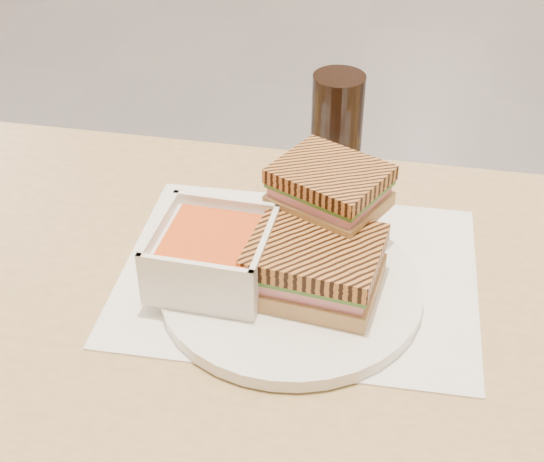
% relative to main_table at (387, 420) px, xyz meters
% --- Properties ---
extents(main_table, '(1.22, 0.73, 0.75)m').
position_rel_main_table_xyz_m(main_table, '(0.00, 0.00, 0.00)').
color(main_table, tan).
rests_on(main_table, ground).
extents(tray_liner, '(0.39, 0.30, 0.00)m').
position_rel_main_table_xyz_m(tray_liner, '(-0.11, 0.09, 0.12)').
color(tray_liner, white).
rests_on(tray_liner, main_table).
extents(plate, '(0.28, 0.28, 0.01)m').
position_rel_main_table_xyz_m(plate, '(-0.11, 0.06, 0.12)').
color(plate, white).
rests_on(plate, tray_liner).
extents(soup_bowl, '(0.13, 0.13, 0.06)m').
position_rel_main_table_xyz_m(soup_bowl, '(-0.20, 0.05, 0.16)').
color(soup_bowl, white).
rests_on(soup_bowl, plate).
extents(panini_lower, '(0.15, 0.13, 0.06)m').
position_rel_main_table_xyz_m(panini_lower, '(-0.09, 0.05, 0.16)').
color(panini_lower, tan).
rests_on(panini_lower, plate).
extents(panini_upper, '(0.14, 0.13, 0.05)m').
position_rel_main_table_xyz_m(panini_upper, '(-0.08, 0.13, 0.21)').
color(panini_upper, tan).
rests_on(panini_upper, panini_lower).
extents(cola_glass, '(0.07, 0.07, 0.14)m').
position_rel_main_table_xyz_m(cola_glass, '(-0.09, 0.30, 0.18)').
color(cola_glass, black).
rests_on(cola_glass, main_table).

